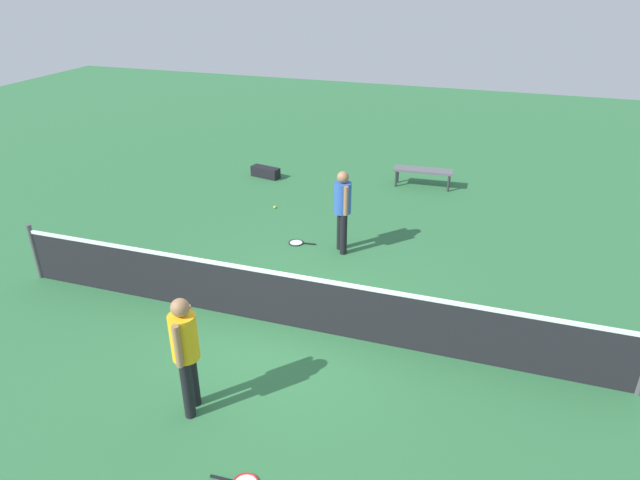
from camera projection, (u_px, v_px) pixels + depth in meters
ground_plane at (293, 326)px, 8.95m from camera, size 40.00×40.00×0.00m
court_net at (292, 300)px, 8.72m from camera, size 10.09×0.09×1.07m
player_near_side at (342, 205)px, 10.83m from camera, size 0.47×0.48×1.70m
player_far_side at (185, 347)px, 6.83m from camera, size 0.40×0.53×1.70m
tennis_racket_near_player at (297, 243)px, 11.58m from camera, size 0.60×0.35×0.03m
tennis_ball_near_player at (448, 319)px, 9.08m from camera, size 0.07×0.07×0.07m
tennis_ball_by_net at (275, 207)px, 13.22m from camera, size 0.07×0.07×0.07m
tennis_ball_midcourt at (331, 315)px, 9.17m from camera, size 0.07×0.07×0.07m
courtside_bench at (423, 172)px, 14.32m from camera, size 1.52×0.47×0.48m
equipment_bag at (264, 172)px, 15.12m from camera, size 0.84×0.44×0.28m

